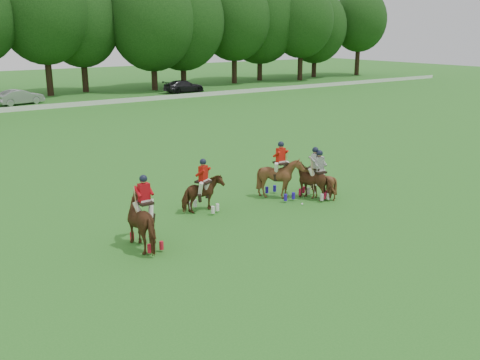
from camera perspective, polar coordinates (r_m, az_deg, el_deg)
ground at (r=17.18m, az=4.81°, el=-8.25°), size 180.00×180.00×0.00m
boundary_rail at (r=51.46m, az=-23.48°, el=6.91°), size 120.00×0.10×0.44m
car_mid at (r=56.20m, az=-22.43°, el=8.18°), size 4.64×2.52×1.45m
car_right at (r=62.64m, az=-6.00°, el=9.90°), size 4.86×2.08×1.40m
polo_red_a at (r=17.87m, az=-10.06°, el=-4.32°), size 1.32×2.13×2.48m
polo_red_b at (r=21.07m, az=-3.91°, el=-1.45°), size 1.82×1.73×2.16m
polo_red_c at (r=22.81m, az=4.31°, el=0.28°), size 1.46×1.64×2.47m
polo_stripe_a at (r=23.02m, az=7.92°, el=0.02°), size 1.51×1.95×2.22m
polo_stripe_b at (r=22.94m, az=8.38°, el=-0.20°), size 1.27×1.39×2.11m
polo_ball at (r=22.19m, az=6.63°, el=-2.55°), size 0.09×0.09×0.09m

